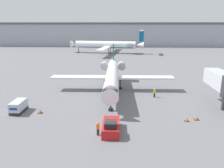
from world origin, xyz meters
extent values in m
plane|color=slate|center=(0.00, 0.00, 0.00)|extent=(600.00, 600.00, 0.00)
cube|color=#9EA3AD|center=(0.00, 120.00, 6.80)|extent=(180.00, 16.00, 13.60)
cube|color=#4C515B|center=(0.00, 120.00, 14.20)|extent=(180.00, 16.80, 1.20)
cylinder|color=white|center=(-0.20, 17.79, 3.30)|extent=(2.92, 23.48, 2.59)
cone|color=white|center=(-0.01, 5.03, 3.30)|extent=(2.61, 2.11, 2.59)
cube|color=black|center=(-0.03, 5.86, 3.75)|extent=(2.21, 0.73, 0.44)
cone|color=white|center=(-0.38, 30.93, 3.30)|extent=(2.37, 2.88, 2.33)
cube|color=#19723F|center=(-0.20, 17.79, 2.46)|extent=(2.63, 21.13, 0.20)
cube|color=white|center=(6.90, 19.06, 2.72)|extent=(11.67, 2.72, 0.36)
cube|color=white|center=(-7.33, 18.86, 2.72)|extent=(11.67, 2.72, 0.36)
cylinder|color=#ADADB7|center=(1.80, 27.66, 3.62)|extent=(1.92, 2.74, 1.88)
cylinder|color=#ADADB7|center=(-2.48, 27.60, 3.62)|extent=(1.92, 2.74, 1.88)
cube|color=#19723F|center=(-0.39, 31.50, 6.66)|extent=(0.27, 2.20, 4.14)
cube|color=white|center=(-0.39, 31.50, 8.73)|extent=(7.47, 1.91, 0.20)
cylinder|color=black|center=(-0.04, 7.07, 1.00)|extent=(0.24, 0.24, 2.00)
cylinder|color=black|center=(-0.04, 7.07, 0.20)|extent=(0.80, 0.80, 0.40)
cylinder|color=black|center=(-1.90, 19.54, 1.00)|extent=(0.24, 0.24, 2.00)
cylinder|color=black|center=(-1.90, 19.54, 0.20)|extent=(0.80, 0.80, 0.40)
cylinder|color=black|center=(1.46, 19.58, 1.00)|extent=(0.24, 0.24, 2.00)
cylinder|color=black|center=(1.46, 19.58, 0.20)|extent=(0.80, 0.80, 0.40)
cube|color=#B21919|center=(0.31, -0.10, 0.61)|extent=(2.17, 4.71, 1.23)
cube|color=black|center=(0.31, -1.14, 1.58)|extent=(1.52, 1.70, 0.70)
cube|color=black|center=(0.31, 2.16, 0.43)|extent=(1.95, 0.30, 0.74)
cube|color=#232326|center=(-14.75, 6.10, 0.23)|extent=(1.69, 3.44, 0.45)
cube|color=#B7BCC6|center=(-14.75, 6.10, 1.14)|extent=(1.69, 3.44, 1.37)
cube|color=navy|center=(-14.75, 4.35, 1.14)|extent=(1.18, 0.04, 0.36)
cube|color=#232838|center=(-1.28, -1.08, 0.44)|extent=(0.32, 0.20, 0.87)
cube|color=orange|center=(-1.28, -1.08, 1.22)|extent=(0.40, 0.24, 0.69)
sphere|color=tan|center=(-1.28, -1.08, 1.69)|extent=(0.25, 0.25, 0.25)
cube|color=#232838|center=(8.06, 14.25, 0.42)|extent=(0.32, 0.20, 0.84)
cube|color=yellow|center=(8.06, 14.25, 1.17)|extent=(0.40, 0.24, 0.66)
sphere|color=tan|center=(8.06, 14.25, 1.62)|extent=(0.24, 0.24, 0.24)
cube|color=black|center=(-11.16, 5.67, 0.02)|extent=(0.68, 0.68, 0.04)
cone|color=orange|center=(-11.16, 5.67, 0.35)|extent=(0.48, 0.48, 0.62)
cube|color=black|center=(11.16, 3.51, 0.02)|extent=(0.58, 0.58, 0.04)
cone|color=orange|center=(11.16, 3.51, 0.34)|extent=(0.41, 0.41, 0.60)
cube|color=black|center=(12.73, 4.10, 0.02)|extent=(0.67, 0.67, 0.04)
cone|color=orange|center=(12.73, 4.10, 0.35)|extent=(0.48, 0.48, 0.63)
cylinder|color=white|center=(-5.94, 81.24, 4.04)|extent=(29.59, 7.53, 3.48)
cone|color=white|center=(-21.87, 83.48, 4.04)|extent=(3.24, 3.83, 3.48)
cube|color=black|center=(-20.76, 83.32, 4.65)|extent=(1.10, 3.02, 0.44)
cone|color=white|center=(10.51, 78.94, 4.04)|extent=(4.22, 3.63, 3.13)
cube|color=#0C5999|center=(-5.94, 81.24, 2.91)|extent=(26.63, 6.77, 0.20)
cube|color=white|center=(-5.90, 70.91, 3.26)|extent=(5.53, 17.26, 0.36)
cube|color=white|center=(-3.06, 91.17, 3.26)|extent=(5.53, 17.26, 0.36)
cylinder|color=#ADADB7|center=(5.92, 76.92, 4.47)|extent=(3.25, 2.40, 2.00)
cylinder|color=#ADADB7|center=(6.65, 82.14, 4.47)|extent=(3.25, 2.40, 2.00)
cube|color=#0C5999|center=(11.27, 78.83, 8.28)|extent=(2.21, 0.54, 5.00)
cube|color=white|center=(11.27, 78.83, 10.78)|extent=(3.03, 9.16, 0.20)
cylinder|color=black|center=(-19.50, 83.15, 1.15)|extent=(0.24, 0.24, 2.30)
cylinder|color=black|center=(-19.50, 83.15, 0.20)|extent=(0.80, 0.80, 0.40)
cylinder|color=black|center=(-3.57, 83.19, 1.15)|extent=(0.24, 0.24, 2.30)
cylinder|color=black|center=(-3.57, 83.19, 0.20)|extent=(0.80, 0.80, 0.40)
cylinder|color=black|center=(-4.20, 78.72, 1.15)|extent=(0.24, 0.24, 2.30)
cylinder|color=black|center=(-4.20, 78.72, 0.20)|extent=(0.80, 0.80, 0.40)
cylinder|color=#2D2D33|center=(18.38, 8.12, 1.60)|extent=(0.70, 0.70, 3.20)
cube|color=#B2B7BC|center=(18.38, 10.54, 4.50)|extent=(2.60, 8.05, 2.60)
camera|label=1|loc=(1.42, -25.96, 13.54)|focal=35.00mm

